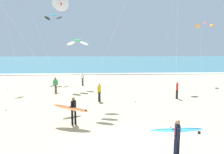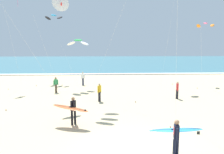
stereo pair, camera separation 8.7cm
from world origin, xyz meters
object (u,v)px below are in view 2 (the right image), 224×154
kite_delta_ivory_mid (60,3)px  bystander_white_top (83,78)px  surfer_trailing (72,108)px  kite_arc_rose_close (205,25)px  bystander_green_top (56,85)px  kite_arc_emerald_near (78,42)px  bystander_yellow_top (99,92)px  surfer_lead (176,133)px  kite_arc_cobalt_low (54,17)px  bystander_red_top (177,90)px

kite_delta_ivory_mid → bystander_white_top: 11.10m
surfer_trailing → kite_arc_rose_close: kite_arc_rose_close is taller
bystander_green_top → surfer_trailing: bearing=-73.5°
kite_delta_ivory_mid → kite_arc_emerald_near: bearing=83.9°
kite_arc_rose_close → bystander_white_top: size_ratio=4.70×
bystander_green_top → bystander_yellow_top: same height
surfer_lead → bystander_yellow_top: 10.27m
surfer_trailing → bystander_yellow_top: size_ratio=1.46×
kite_arc_emerald_near → bystander_green_top: (-2.09, -2.08, -4.25)m
kite_arc_cobalt_low → bystander_white_top: (3.89, -3.31, -7.53)m
kite_arc_rose_close → bystander_yellow_top: size_ratio=4.70×
surfer_lead → kite_arc_emerald_near: size_ratio=0.43×
kite_delta_ivory_mid → bystander_yellow_top: (2.98, 0.32, -7.22)m
bystander_green_top → bystander_yellow_top: bearing=-40.8°
bystander_yellow_top → surfer_lead: bearing=-71.2°
bystander_white_top → kite_arc_emerald_near: bearing=-97.3°
kite_arc_cobalt_low → bystander_yellow_top: 14.87m
kite_arc_emerald_near → kite_delta_ivory_mid: kite_delta_ivory_mid is taller
kite_arc_rose_close → surfer_lead: bearing=-117.5°
surfer_trailing → bystander_white_top: 13.78m
surfer_lead → bystander_white_top: size_ratio=1.46×
kite_arc_emerald_near → kite_delta_ivory_mid: (-0.66, -6.21, 2.97)m
kite_delta_ivory_mid → bystander_red_top: 12.30m
kite_arc_cobalt_low → bystander_green_top: size_ratio=5.46×
kite_arc_emerald_near → kite_arc_cobalt_low: size_ratio=0.62×
kite_arc_emerald_near → kite_delta_ivory_mid: bearing=-96.1°
bystander_red_top → kite_arc_rose_close: bearing=53.0°
surfer_lead → bystander_red_top: 10.98m
bystander_white_top → kite_delta_ivory_mid: bearing=-96.4°
kite_delta_ivory_mid → bystander_green_top: (-1.42, 4.12, -7.22)m
kite_arc_rose_close → bystander_red_top: bearing=-127.0°
bystander_yellow_top → surfer_trailing: bearing=-105.5°
kite_arc_emerald_near → bystander_green_top: bearing=-135.1°
surfer_lead → kite_arc_rose_close: bearing=62.5°
surfer_trailing → kite_arc_emerald_near: (-0.74, 11.60, 4.01)m
kite_arc_rose_close → bystander_white_top: (-14.72, -0.22, -6.35)m
surfer_lead → kite_arc_emerald_near: bearing=109.8°
surfer_lead → kite_arc_rose_close: (9.36, 17.99, 6.12)m
kite_delta_ivory_mid → bystander_red_top: bearing=5.6°
kite_arc_cobalt_low → bystander_red_top: bearing=-39.8°
bystander_yellow_top → kite_arc_cobalt_low: bearing=117.5°
surfer_trailing → bystander_red_top: 10.62m
surfer_trailing → bystander_yellow_top: 5.93m
kite_delta_ivory_mid → surfer_lead: bearing=-56.2°
bystander_yellow_top → kite_arc_emerald_near: bearing=111.5°
surfer_lead → bystander_green_top: size_ratio=1.46×
surfer_trailing → kite_arc_emerald_near: kite_arc_emerald_near is taller
kite_arc_rose_close → bystander_red_top: kite_arc_rose_close is taller
kite_arc_emerald_near → bystander_yellow_top: (2.32, -5.89, -4.25)m
surfer_lead → bystander_white_top: surfer_lead is taller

